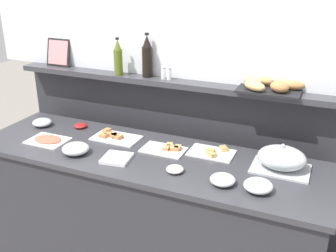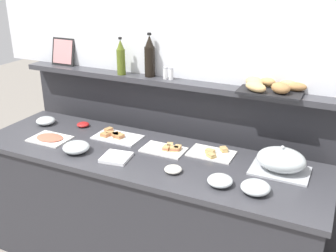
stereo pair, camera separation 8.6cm
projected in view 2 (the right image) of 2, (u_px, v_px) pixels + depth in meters
name	position (u px, v px, depth m)	size (l,w,h in m)	color
ground_plane	(180.00, 221.00, 3.40)	(12.00, 12.00, 0.00)	gray
buffet_counter	(146.00, 213.00, 2.72)	(2.34, 0.71, 0.92)	#2D2D33
back_ledge_unit	(177.00, 154.00, 3.08)	(2.57, 0.22, 1.30)	#2D2D33
sandwich_platter_rear	(166.00, 149.00, 2.59)	(0.29, 0.18, 0.04)	white
sandwich_platter_front	(212.00, 153.00, 2.53)	(0.29, 0.19, 0.04)	white
sandwich_platter_side	(116.00, 136.00, 2.78)	(0.33, 0.20, 0.04)	white
cold_cuts_platter	(50.00, 138.00, 2.75)	(0.27, 0.20, 0.02)	white
serving_cloche	(281.00, 161.00, 2.29)	(0.34, 0.24, 0.17)	#B7BABF
glass_bowl_large	(255.00, 188.00, 2.10)	(0.16, 0.16, 0.06)	silver
glass_bowl_medium	(76.00, 148.00, 2.56)	(0.17, 0.17, 0.07)	silver
glass_bowl_small	(46.00, 121.00, 3.02)	(0.14, 0.14, 0.06)	silver
glass_bowl_extra	(220.00, 181.00, 2.17)	(0.14, 0.14, 0.06)	silver
condiment_bowl_cream	(173.00, 169.00, 2.31)	(0.10, 0.10, 0.04)	silver
condiment_bowl_dark	(83.00, 125.00, 2.97)	(0.09, 0.09, 0.03)	red
napkin_stack	(116.00, 157.00, 2.47)	(0.17, 0.17, 0.02)	white
wine_bottle_dark	(150.00, 57.00, 2.83)	(0.08, 0.08, 0.32)	black
olive_oil_bottle	(121.00, 58.00, 2.88)	(0.06, 0.06, 0.28)	#56661E
salt_shaker	(165.00, 73.00, 2.80)	(0.03, 0.03, 0.09)	white
pepper_shaker	(171.00, 74.00, 2.78)	(0.03, 0.03, 0.09)	white
bread_basket	(272.00, 86.00, 2.51)	(0.42, 0.31, 0.08)	black
framed_picture	(63.00, 52.00, 3.18)	(0.21, 0.06, 0.22)	black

